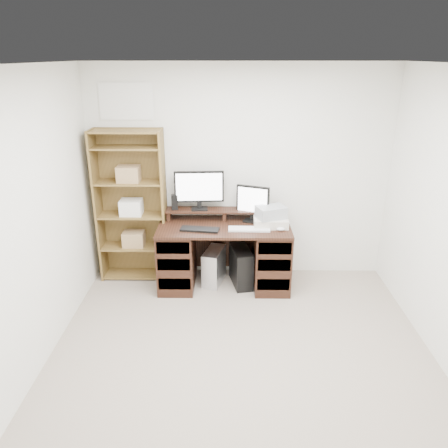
{
  "coord_description": "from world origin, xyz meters",
  "views": [
    {
      "loc": [
        -0.12,
        -2.97,
        2.56
      ],
      "look_at": [
        -0.17,
        1.43,
        0.85
      ],
      "focal_mm": 35.0,
      "sensor_mm": 36.0,
      "label": 1
    }
  ],
  "objects_px": {
    "desk": "(224,254)",
    "printer": "(271,222)",
    "monitor_wide": "(199,188)",
    "tower_silver": "(214,266)",
    "tower_black": "(241,266)",
    "bookshelf": "(132,205)",
    "monitor_small": "(253,202)"
  },
  "relations": [
    {
      "from": "printer",
      "to": "tower_silver",
      "type": "bearing_deg",
      "value": 176.1
    },
    {
      "from": "desk",
      "to": "tower_silver",
      "type": "height_order",
      "value": "desk"
    },
    {
      "from": "printer",
      "to": "tower_black",
      "type": "distance_m",
      "value": 0.66
    },
    {
      "from": "printer",
      "to": "monitor_wide",
      "type": "bearing_deg",
      "value": 164.96
    },
    {
      "from": "monitor_wide",
      "to": "bookshelf",
      "type": "bearing_deg",
      "value": 177.05
    },
    {
      "from": "printer",
      "to": "tower_silver",
      "type": "xyz_separation_m",
      "value": [
        -0.65,
        0.05,
        -0.59
      ]
    },
    {
      "from": "desk",
      "to": "monitor_wide",
      "type": "bearing_deg",
      "value": 142.57
    },
    {
      "from": "monitor_wide",
      "to": "monitor_small",
      "type": "height_order",
      "value": "monitor_wide"
    },
    {
      "from": "monitor_small",
      "to": "printer",
      "type": "distance_m",
      "value": 0.31
    },
    {
      "from": "tower_black",
      "to": "bookshelf",
      "type": "height_order",
      "value": "bookshelf"
    },
    {
      "from": "tower_silver",
      "to": "tower_black",
      "type": "bearing_deg",
      "value": 7.45
    },
    {
      "from": "monitor_wide",
      "to": "bookshelf",
      "type": "xyz_separation_m",
      "value": [
        -0.79,
        -0.01,
        -0.21
      ]
    },
    {
      "from": "desk",
      "to": "printer",
      "type": "xyz_separation_m",
      "value": [
        0.53,
        -0.0,
        0.41
      ]
    },
    {
      "from": "bookshelf",
      "to": "printer",
      "type": "bearing_deg",
      "value": -7.57
    },
    {
      "from": "monitor_wide",
      "to": "monitor_small",
      "type": "bearing_deg",
      "value": -11.06
    },
    {
      "from": "monitor_small",
      "to": "printer",
      "type": "bearing_deg",
      "value": -15.6
    },
    {
      "from": "tower_silver",
      "to": "bookshelf",
      "type": "xyz_separation_m",
      "value": [
        -0.96,
        0.17,
        0.71
      ]
    },
    {
      "from": "desk",
      "to": "monitor_small",
      "type": "xyz_separation_m",
      "value": [
        0.33,
        0.14,
        0.59
      ]
    },
    {
      "from": "monitor_wide",
      "to": "printer",
      "type": "distance_m",
      "value": 0.91
    },
    {
      "from": "desk",
      "to": "printer",
      "type": "relative_size",
      "value": 3.94
    },
    {
      "from": "monitor_small",
      "to": "tower_black",
      "type": "relative_size",
      "value": 0.88
    },
    {
      "from": "monitor_wide",
      "to": "tower_silver",
      "type": "relative_size",
      "value": 1.37
    },
    {
      "from": "desk",
      "to": "monitor_small",
      "type": "height_order",
      "value": "monitor_small"
    },
    {
      "from": "monitor_wide",
      "to": "monitor_small",
      "type": "relative_size",
      "value": 1.35
    },
    {
      "from": "monitor_wide",
      "to": "tower_silver",
      "type": "xyz_separation_m",
      "value": [
        0.17,
        -0.18,
        -0.91
      ]
    },
    {
      "from": "monitor_small",
      "to": "tower_silver",
      "type": "relative_size",
      "value": 1.01
    },
    {
      "from": "desk",
      "to": "tower_silver",
      "type": "xyz_separation_m",
      "value": [
        -0.12,
        0.05,
        -0.18
      ]
    },
    {
      "from": "monitor_small",
      "to": "tower_black",
      "type": "distance_m",
      "value": 0.78
    },
    {
      "from": "monitor_wide",
      "to": "tower_black",
      "type": "relative_size",
      "value": 1.18
    },
    {
      "from": "desk",
      "to": "bookshelf",
      "type": "xyz_separation_m",
      "value": [
        -1.09,
        0.21,
        0.53
      ]
    },
    {
      "from": "monitor_wide",
      "to": "tower_black",
      "type": "xyz_separation_m",
      "value": [
        0.49,
        -0.22,
        -0.9
      ]
    },
    {
      "from": "tower_silver",
      "to": "bookshelf",
      "type": "relative_size",
      "value": 0.23
    }
  ]
}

